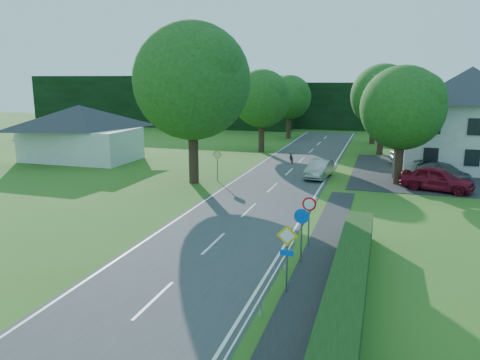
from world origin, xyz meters
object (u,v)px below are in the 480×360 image
(moving_car, at_px, (319,169))
(parked_car_grey, at_px, (443,172))
(motorcycle, at_px, (291,157))
(parked_car_red, at_px, (437,179))
(streetlight, at_px, (395,121))
(parked_car_silver_a, at_px, (418,156))
(parasol, at_px, (400,156))

(moving_car, distance_m, parked_car_grey, 9.33)
(motorcycle, bearing_deg, parked_car_red, -52.27)
(moving_car, relative_size, parked_car_red, 0.87)
(streetlight, xyz_separation_m, parked_car_grey, (3.78, 0.29, -3.78))
(moving_car, bearing_deg, parked_car_grey, 18.82)
(moving_car, xyz_separation_m, parked_car_red, (8.35, -1.90, 0.13))
(motorcycle, relative_size, parked_car_silver_a, 0.41)
(streetlight, bearing_deg, parked_car_red, -49.55)
(parked_car_red, height_order, parasol, parasol)
(streetlight, distance_m, parked_car_silver_a, 8.23)
(streetlight, bearing_deg, parked_car_silver_a, 71.76)
(parasol, bearing_deg, parked_car_grey, -56.89)
(parked_car_grey, relative_size, parasol, 2.09)
(motorcycle, distance_m, parked_car_silver_a, 11.34)
(motorcycle, bearing_deg, streetlight, -45.08)
(parked_car_grey, bearing_deg, parked_car_red, -147.67)
(moving_car, xyz_separation_m, parked_car_grey, (9.14, 1.90, -0.04))
(parasol, bearing_deg, motorcycle, -176.59)
(streetlight, relative_size, parked_car_silver_a, 1.75)
(parked_car_red, distance_m, parked_car_silver_a, 10.52)
(parked_car_red, xyz_separation_m, parasol, (-2.27, 8.50, 0.14))
(parked_car_red, distance_m, parked_car_grey, 3.88)
(streetlight, distance_m, moving_car, 6.73)
(parked_car_silver_a, height_order, parasol, parasol)
(moving_car, distance_m, parked_car_silver_a, 11.52)
(motorcycle, distance_m, parked_car_grey, 13.19)
(parked_car_silver_a, relative_size, parasol, 2.15)
(parasol, bearing_deg, parked_car_red, -75.02)
(parked_car_grey, bearing_deg, parked_car_silver_a, 56.52)
(streetlight, bearing_deg, moving_car, -163.37)
(streetlight, xyz_separation_m, parasol, (0.71, 5.00, -3.47))
(motorcycle, relative_size, parasol, 0.87)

